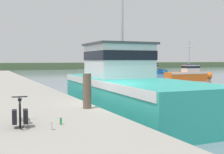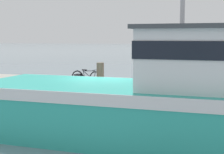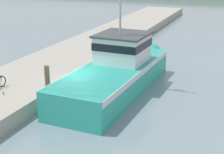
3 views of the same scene
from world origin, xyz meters
The scene contains 5 objects.
ground_plane centered at (0.00, 0.00, 0.00)m, with size 320.00×320.00×0.00m, color gray.
dock_pier centered at (-3.91, 0.00, 0.45)m, with size 5.92×80.00×0.90m, color #A39E93.
fishing_boat_main centered at (1.86, 2.66, 1.33)m, with size 4.23×13.61×9.99m.
mooring_post centered at (-1.44, -0.65, 1.55)m, with size 0.31×0.31×1.30m, color brown.
water_bottle_on_curb centered at (-3.00, -2.83, 1.00)m, with size 0.06×0.06×0.20m, color green.
Camera 3 is at (9.48, -17.40, 8.06)m, focal length 55.00 mm.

